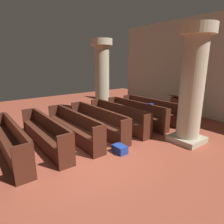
# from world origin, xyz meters

# --- Properties ---
(ground_plane) EXTENTS (19.20, 19.20, 0.00)m
(ground_plane) POSITION_xyz_m (0.00, 0.00, 0.00)
(ground_plane) COLOR #9E4733
(back_wall) EXTENTS (10.00, 0.16, 4.50)m
(back_wall) POSITION_xyz_m (0.00, 6.08, 2.25)
(back_wall) COLOR beige
(back_wall) RESTS_ON ground
(pew_row_0) EXTENTS (3.17, 0.47, 0.89)m
(pew_row_0) POSITION_xyz_m (-1.12, 3.86, 0.48)
(pew_row_0) COLOR #4C2316
(pew_row_0) RESTS_ON ground
(pew_row_1) EXTENTS (3.17, 0.46, 0.89)m
(pew_row_1) POSITION_xyz_m (-1.12, 2.91, 0.48)
(pew_row_1) COLOR #4C2316
(pew_row_1) RESTS_ON ground
(pew_row_2) EXTENTS (3.17, 0.46, 0.89)m
(pew_row_2) POSITION_xyz_m (-1.12, 1.95, 0.48)
(pew_row_2) COLOR #4C2316
(pew_row_2) RESTS_ON ground
(pew_row_3) EXTENTS (3.17, 0.47, 0.89)m
(pew_row_3) POSITION_xyz_m (-1.12, 1.00, 0.48)
(pew_row_3) COLOR #4C2316
(pew_row_3) RESTS_ON ground
(pew_row_4) EXTENTS (3.17, 0.46, 0.89)m
(pew_row_4) POSITION_xyz_m (-1.12, 0.05, 0.48)
(pew_row_4) COLOR #4C2316
(pew_row_4) RESTS_ON ground
(pew_row_5) EXTENTS (3.17, 0.46, 0.89)m
(pew_row_5) POSITION_xyz_m (-1.12, -0.91, 0.48)
(pew_row_5) COLOR #4C2316
(pew_row_5) RESTS_ON ground
(pew_row_6) EXTENTS (3.17, 0.47, 0.89)m
(pew_row_6) POSITION_xyz_m (-1.12, -1.86, 0.48)
(pew_row_6) COLOR #4C2316
(pew_row_6) RESTS_ON ground
(pillar_aisle_side) EXTENTS (1.03, 1.03, 3.57)m
(pillar_aisle_side) POSITION_xyz_m (1.31, 2.86, 1.86)
(pillar_aisle_side) COLOR tan
(pillar_aisle_side) RESTS_ON ground
(pillar_far_side) EXTENTS (1.03, 1.03, 3.57)m
(pillar_far_side) POSITION_xyz_m (-3.50, 2.88, 1.86)
(pillar_far_side) COLOR tan
(pillar_far_side) RESTS_ON ground
(lectern) EXTENTS (0.48, 0.45, 1.08)m
(lectern) POSITION_xyz_m (-0.58, 4.87, 0.45)
(lectern) COLOR #562B1A
(lectern) RESTS_ON ground
(hymn_book) EXTENTS (0.15, 0.18, 0.04)m
(hymn_book) POSITION_xyz_m (-0.48, 3.10, 0.91)
(hymn_book) COLOR navy
(hymn_book) RESTS_ON pew_row_1
(kneeler_box_blue) EXTENTS (0.41, 0.29, 0.23)m
(kneeler_box_blue) POSITION_xyz_m (0.60, 0.62, 0.11)
(kneeler_box_blue) COLOR navy
(kneeler_box_blue) RESTS_ON ground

